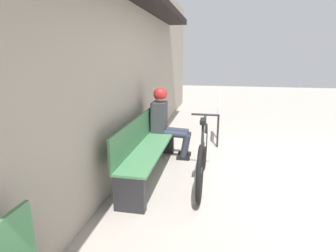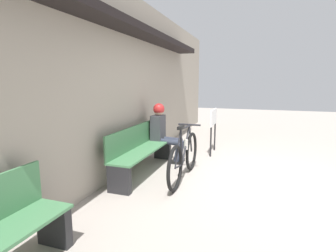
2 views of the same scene
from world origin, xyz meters
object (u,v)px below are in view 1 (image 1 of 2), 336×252
object	(u,v)px
signboard	(219,106)
park_bench_near	(146,148)
bicycle	(203,156)
person_seated	(166,118)

from	to	relation	value
signboard	park_bench_near	bearing A→B (deg)	149.46
park_bench_near	signboard	bearing A→B (deg)	-30.54
park_bench_near	signboard	size ratio (longest dim) A/B	1.94
bicycle	signboard	xyz separation A→B (m)	(1.77, -0.20, 0.36)
bicycle	person_seated	bearing A→B (deg)	39.05
person_seated	signboard	world-z (taller)	person_seated
bicycle	signboard	bearing A→B (deg)	-6.33
signboard	person_seated	bearing A→B (deg)	136.44
park_bench_near	signboard	world-z (taller)	signboard
person_seated	signboard	xyz separation A→B (m)	(0.93, -0.88, 0.06)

